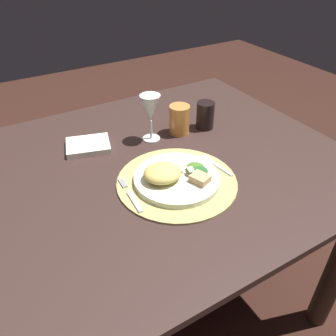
{
  "coord_description": "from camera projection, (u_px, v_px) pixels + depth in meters",
  "views": [
    {
      "loc": [
        -0.4,
        -0.77,
        1.33
      ],
      "look_at": [
        0.01,
        -0.07,
        0.75
      ],
      "focal_mm": 36.33,
      "sensor_mm": 36.0,
      "label": 1
    }
  ],
  "objects": [
    {
      "name": "ground_plane",
      "position": [
        158.0,
        299.0,
        1.48
      ],
      "size": [
        6.0,
        6.0,
        0.0
      ],
      "primitive_type": "plane",
      "color": "#361D16"
    },
    {
      "name": "dining_table",
      "position": [
        155.0,
        200.0,
        1.15
      ],
      "size": [
        1.21,
        0.97,
        0.73
      ],
      "color": "#362420",
      "rests_on": "ground"
    },
    {
      "name": "placemat",
      "position": [
        177.0,
        181.0,
        0.98
      ],
      "size": [
        0.35,
        0.35,
        0.01
      ],
      "primitive_type": "cylinder",
      "color": "tan",
      "rests_on": "dining_table"
    },
    {
      "name": "dinner_plate",
      "position": [
        177.0,
        178.0,
        0.97
      ],
      "size": [
        0.25,
        0.25,
        0.02
      ],
      "primitive_type": "cylinder",
      "color": "silver",
      "rests_on": "placemat"
    },
    {
      "name": "pasta_serving",
      "position": [
        162.0,
        173.0,
        0.94
      ],
      "size": [
        0.12,
        0.11,
        0.04
      ],
      "primitive_type": "ellipsoid",
      "rotation": [
        0.0,
        0.0,
        2.94
      ],
      "color": "#E4CC65",
      "rests_on": "dinner_plate"
    },
    {
      "name": "salad_greens",
      "position": [
        196.0,
        168.0,
        0.98
      ],
      "size": [
        0.08,
        0.09,
        0.03
      ],
      "color": "#4C6433",
      "rests_on": "dinner_plate"
    },
    {
      "name": "bread_piece",
      "position": [
        200.0,
        178.0,
        0.94
      ],
      "size": [
        0.06,
        0.06,
        0.02
      ],
      "primitive_type": "cube",
      "rotation": [
        0.0,
        0.0,
        5.08
      ],
      "color": "tan",
      "rests_on": "dinner_plate"
    },
    {
      "name": "fork",
      "position": [
        131.0,
        196.0,
        0.92
      ],
      "size": [
        0.02,
        0.16,
        0.0
      ],
      "color": "silver",
      "rests_on": "placemat"
    },
    {
      "name": "spoon",
      "position": [
        211.0,
        161.0,
        1.05
      ],
      "size": [
        0.03,
        0.14,
        0.01
      ],
      "color": "silver",
      "rests_on": "placemat"
    },
    {
      "name": "napkin",
      "position": [
        88.0,
        146.0,
        1.12
      ],
      "size": [
        0.17,
        0.15,
        0.02
      ],
      "primitive_type": "cube",
      "rotation": [
        0.0,
        0.0,
        -0.28
      ],
      "color": "white",
      "rests_on": "dining_table"
    },
    {
      "name": "wine_glass",
      "position": [
        150.0,
        110.0,
        1.11
      ],
      "size": [
        0.07,
        0.07,
        0.16
      ],
      "color": "silver",
      "rests_on": "dining_table"
    },
    {
      "name": "amber_tumbler",
      "position": [
        179.0,
        120.0,
        1.18
      ],
      "size": [
        0.07,
        0.07,
        0.1
      ],
      "primitive_type": "cylinder",
      "color": "#D5853F",
      "rests_on": "dining_table"
    },
    {
      "name": "dark_tumbler",
      "position": [
        205.0,
        115.0,
        1.22
      ],
      "size": [
        0.06,
        0.06,
        0.1
      ],
      "primitive_type": "cylinder",
      "color": "black",
      "rests_on": "dining_table"
    }
  ]
}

